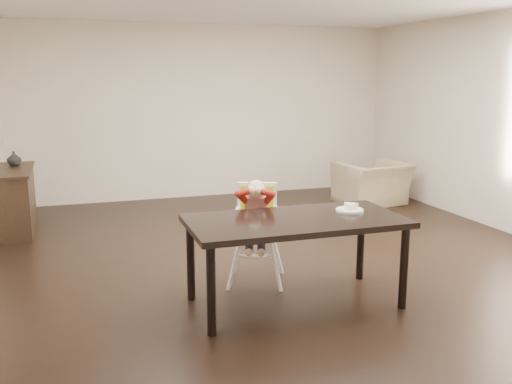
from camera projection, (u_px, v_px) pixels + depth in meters
The scene contains 8 objects.
ground at pixel (286, 260), 6.01m from camera, with size 7.00×7.00×0.00m, color black.
room_walls at pixel (289, 81), 5.64m from camera, with size 6.02×7.02×2.71m.
dining_table at pixel (296, 228), 4.75m from camera, with size 1.80×0.90×0.75m.
high_chair at pixel (256, 210), 5.29m from camera, with size 0.53×0.53×0.98m.
plate at pixel (350, 209), 4.97m from camera, with size 0.24×0.24×0.07m.
armchair at pixel (372, 176), 8.57m from camera, with size 0.97×0.63×0.85m, color tan.
sideboard at pixel (15, 200), 7.06m from camera, with size 0.44×1.26×0.79m.
vase at pixel (14, 159), 7.22m from camera, with size 0.17×0.18×0.17m, color #99999E.
Camera 1 is at (-2.10, -5.35, 1.92)m, focal length 40.00 mm.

